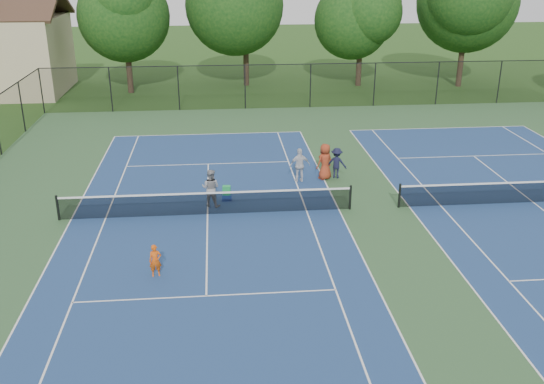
{
  "coord_description": "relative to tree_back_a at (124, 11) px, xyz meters",
  "views": [
    {
      "loc": [
        -6.47,
        -22.97,
        10.04
      ],
      "look_at": [
        -4.42,
        -1.0,
        1.3
      ],
      "focal_mm": 40.0,
      "sensor_mm": 36.0,
      "label": 1
    }
  ],
  "objects": [
    {
      "name": "perimeter_fence",
      "position": [
        13.0,
        -24.0,
        -4.44
      ],
      "size": [
        36.08,
        36.08,
        3.02
      ],
      "color": "black",
      "rests_on": "ground"
    },
    {
      "name": "bystander_b",
      "position": [
        12.11,
        -20.16,
        -5.3
      ],
      "size": [
        1.1,
        0.87,
        1.48
      ],
      "primitive_type": "imported",
      "rotation": [
        0.0,
        0.0,
        2.75
      ],
      "color": "#171932",
      "rests_on": "ground"
    },
    {
      "name": "bystander_a",
      "position": [
        10.3,
        -20.52,
        -5.22
      ],
      "size": [
        0.99,
        0.5,
        1.63
      ],
      "primitive_type": "imported",
      "rotation": [
        0.0,
        0.0,
        3.25
      ],
      "color": "silver",
      "rests_on": "ground"
    },
    {
      "name": "court_pad",
      "position": [
        13.0,
        -24.0,
        -6.03
      ],
      "size": [
        36.0,
        36.0,
        0.01
      ],
      "primitive_type": "cube",
      "color": "#335B33",
      "rests_on": "ground"
    },
    {
      "name": "tree_back_b",
      "position": [
        9.0,
        2.0,
        0.56
      ],
      "size": [
        7.6,
        7.6,
        10.03
      ],
      "color": "#2D2116",
      "rests_on": "ground"
    },
    {
      "name": "instructor",
      "position": [
        6.16,
        -23.09,
        -5.22
      ],
      "size": [
        0.96,
        0.85,
        1.64
      ],
      "primitive_type": "imported",
      "rotation": [
        0.0,
        0.0,
        2.79
      ],
      "color": "gray",
      "rests_on": "ground"
    },
    {
      "name": "tennis_court_right",
      "position": [
        20.0,
        -24.0,
        -5.94
      ],
      "size": [
        12.0,
        23.83,
        1.07
      ],
      "color": "navy",
      "rests_on": "ground"
    },
    {
      "name": "ball_hopper",
      "position": [
        6.83,
        -22.56,
        -5.56
      ],
      "size": [
        0.36,
        0.29,
        0.39
      ],
      "primitive_type": "cube",
      "rotation": [
        0.0,
        0.0,
        -0.08
      ],
      "color": "green",
      "rests_on": "ball_crate"
    },
    {
      "name": "ball_crate",
      "position": [
        6.83,
        -22.56,
        -5.89
      ],
      "size": [
        0.41,
        0.28,
        0.29
      ],
      "primitive_type": "cube",
      "rotation": [
        0.0,
        0.0,
        -0.02
      ],
      "color": "navy",
      "rests_on": "ground"
    },
    {
      "name": "bystander_c",
      "position": [
        11.52,
        -20.27,
        -5.17
      ],
      "size": [
        1.01,
        0.9,
        1.73
      ],
      "primitive_type": "imported",
      "rotation": [
        0.0,
        0.0,
        3.67
      ],
      "color": "#99351B",
      "rests_on": "ground"
    },
    {
      "name": "tree_back_c",
      "position": [
        18.0,
        1.0,
        -0.56
      ],
      "size": [
        6.0,
        6.0,
        8.4
      ],
      "color": "#2D2116",
      "rests_on": "ground"
    },
    {
      "name": "ground",
      "position": [
        13.0,
        -24.0,
        -6.04
      ],
      "size": [
        140.0,
        140.0,
        0.0
      ],
      "primitive_type": "plane",
      "color": "#234716",
      "rests_on": "ground"
    },
    {
      "name": "child_player",
      "position": [
        4.33,
        -28.93,
        -5.48
      ],
      "size": [
        0.45,
        0.33,
        1.12
      ],
      "primitive_type": "imported",
      "rotation": [
        0.0,
        0.0,
        0.17
      ],
      "color": "#E3520F",
      "rests_on": "ground"
    },
    {
      "name": "tree_back_a",
      "position": [
        0.0,
        0.0,
        0.0
      ],
      "size": [
        6.8,
        6.8,
        9.15
      ],
      "color": "#2D2116",
      "rests_on": "ground"
    },
    {
      "name": "tennis_court_left",
      "position": [
        6.0,
        -24.0,
        -5.94
      ],
      "size": [
        12.0,
        23.83,
        1.07
      ],
      "color": "navy",
      "rests_on": "ground"
    }
  ]
}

